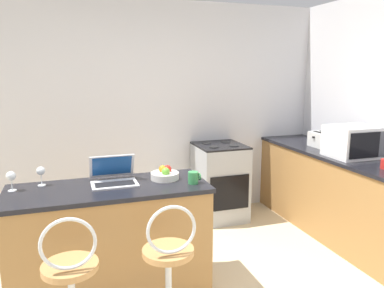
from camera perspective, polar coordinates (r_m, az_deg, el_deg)
name	(u,v)px	position (r m, az deg, el deg)	size (l,w,h in m)	color
wall_back	(141,113)	(4.51, -7.75, 4.76)	(12.00, 0.06, 2.60)	silver
breakfast_bar	(111,242)	(3.11, -12.22, -14.46)	(1.52, 0.62, 0.92)	#9E703D
counter_right	(353,201)	(4.28, 23.39, -7.95)	(0.66, 2.83, 0.92)	#9E703D
bar_stool_far	(169,277)	(2.62, -3.51, -19.60)	(0.40, 0.40, 0.98)	silver
laptop	(113,176)	(3.03, -11.88, -4.77)	(0.35, 0.31, 0.22)	silver
microwave	(354,141)	(4.16, 23.42, 0.35)	(0.50, 0.41, 0.32)	white
toaster	(322,140)	(4.59, 19.19, 0.65)	(0.24, 0.26, 0.17)	silver
stove_range	(220,182)	(4.60, 4.23, -5.74)	(0.56, 0.61, 0.93)	#9EA3A8
mug_green	(194,178)	(2.94, 0.24, -5.14)	(0.10, 0.08, 0.09)	#338447
fruit_bowl	(165,175)	(3.07, -4.15, -4.66)	(0.23, 0.23, 0.11)	silver
wine_glass_tall	(11,177)	(3.05, -25.87, -4.53)	(0.07, 0.07, 0.15)	silver
wine_glass_short	(41,172)	(3.10, -22.05, -3.95)	(0.06, 0.06, 0.15)	silver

